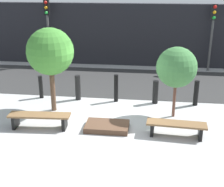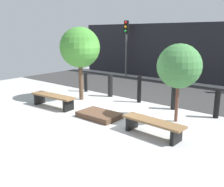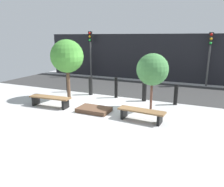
{
  "view_description": "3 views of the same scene",
  "coord_description": "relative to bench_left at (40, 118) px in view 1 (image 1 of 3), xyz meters",
  "views": [
    {
      "loc": [
        1.32,
        -9.23,
        4.51
      ],
      "look_at": [
        0.11,
        0.03,
        1.08
      ],
      "focal_mm": 50.0,
      "sensor_mm": 36.0,
      "label": 1
    },
    {
      "loc": [
        5.31,
        -6.21,
        2.76
      ],
      "look_at": [
        0.24,
        0.05,
        0.79
      ],
      "focal_mm": 40.0,
      "sensor_mm": 36.0,
      "label": 2
    },
    {
      "loc": [
        4.29,
        -8.12,
        3.11
      ],
      "look_at": [
        0.58,
        0.26,
        0.72
      ],
      "focal_mm": 35.0,
      "sensor_mm": 36.0,
      "label": 3
    }
  ],
  "objects": [
    {
      "name": "planter_bed",
      "position": [
        2.15,
        0.2,
        -0.26
      ],
      "size": [
        1.38,
        0.88,
        0.18
      ],
      "primitive_type": "cube",
      "color": "brown",
      "rests_on": "ground"
    },
    {
      "name": "bollard_far_right",
      "position": [
        5.19,
        2.63,
        0.13
      ],
      "size": [
        0.18,
        0.18,
        0.96
      ],
      "primitive_type": "cylinder",
      "color": "black",
      "rests_on": "ground"
    },
    {
      "name": "traffic_light_mid_west",
      "position": [
        6.42,
        7.6,
        2.0
      ],
      "size": [
        0.28,
        0.27,
        3.38
      ],
      "color": "#494949",
      "rests_on": "ground"
    },
    {
      "name": "bollard_left",
      "position": [
        0.63,
        2.63,
        0.15
      ],
      "size": [
        0.21,
        0.21,
        0.99
      ],
      "primitive_type": "cylinder",
      "color": "black",
      "rests_on": "ground"
    },
    {
      "name": "tree_behind_left_bench",
      "position": [
        0.0,
        1.47,
        1.82
      ],
      "size": [
        1.64,
        1.64,
        3.0
      ],
      "color": "brown",
      "rests_on": "ground"
    },
    {
      "name": "bollard_center",
      "position": [
        2.15,
        2.63,
        0.19
      ],
      "size": [
        0.16,
        0.16,
        1.08
      ],
      "primitive_type": "cylinder",
      "color": "black",
      "rests_on": "ground"
    },
    {
      "name": "bollard_right",
      "position": [
        3.67,
        2.63,
        0.1
      ],
      "size": [
        0.22,
        0.22,
        0.9
      ],
      "primitive_type": "cylinder",
      "color": "black",
      "rests_on": "ground"
    },
    {
      "name": "bench_left",
      "position": [
        0.0,
        0.0,
        0.0
      ],
      "size": [
        1.99,
        0.6,
        0.48
      ],
      "rotation": [
        0.0,
        0.0,
        0.06
      ],
      "color": "black",
      "rests_on": "ground"
    },
    {
      "name": "building_facade",
      "position": [
        2.15,
        8.35,
        1.31
      ],
      "size": [
        16.2,
        0.5,
        3.32
      ],
      "primitive_type": "cube",
      "color": "black",
      "rests_on": "ground"
    },
    {
      "name": "traffic_light_west",
      "position": [
        -2.12,
        7.6,
        2.09
      ],
      "size": [
        0.28,
        0.27,
        3.51
      ],
      "color": "#4F4F4F",
      "rests_on": "ground"
    },
    {
      "name": "tree_behind_right_bench",
      "position": [
        4.3,
        1.47,
        1.42
      ],
      "size": [
        1.36,
        1.36,
        2.45
      ],
      "color": "brown",
      "rests_on": "ground"
    },
    {
      "name": "bollard_far_left",
      "position": [
        -0.88,
        2.63,
        0.11
      ],
      "size": [
        0.16,
        0.16,
        0.92
      ],
      "primitive_type": "cylinder",
      "color": "black",
      "rests_on": "ground"
    },
    {
      "name": "bench_right",
      "position": [
        4.3,
        0.0,
        -0.03
      ],
      "size": [
        1.82,
        0.59,
        0.44
      ],
      "rotation": [
        0.0,
        0.0,
        -0.06
      ],
      "color": "black",
      "rests_on": "ground"
    },
    {
      "name": "road_strip",
      "position": [
        2.15,
        5.1,
        -0.34
      ],
      "size": [
        18.0,
        4.43,
        0.01
      ],
      "primitive_type": "cube",
      "color": "#323232",
      "rests_on": "ground"
    },
    {
      "name": "ground_plane",
      "position": [
        2.15,
        0.54,
        -0.35
      ],
      "size": [
        18.0,
        18.0,
        0.0
      ],
      "primitive_type": "plane",
      "color": "#B1B1B1"
    }
  ]
}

